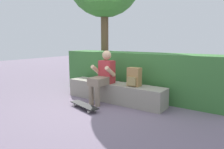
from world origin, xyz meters
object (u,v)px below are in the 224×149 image
at_px(skateboard_near_person, 84,105).
at_px(bench_main, 114,92).
at_px(person_skater, 103,75).
at_px(backpack_on_bench, 134,77).

bearing_deg(skateboard_near_person, bench_main, 77.31).
bearing_deg(person_skater, skateboard_near_person, -92.19).
relative_size(bench_main, skateboard_near_person, 2.97).
distance_m(bench_main, backpack_on_bench, 0.66).
bearing_deg(skateboard_near_person, backpack_on_bench, 49.11).
xyz_separation_m(person_skater, skateboard_near_person, (-0.02, -0.62, -0.56)).
distance_m(skateboard_near_person, backpack_on_bench, 1.22).
bearing_deg(backpack_on_bench, skateboard_near_person, -130.89).
bearing_deg(person_skater, backpack_on_bench, 16.62).
bearing_deg(skateboard_near_person, person_skater, 87.81).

